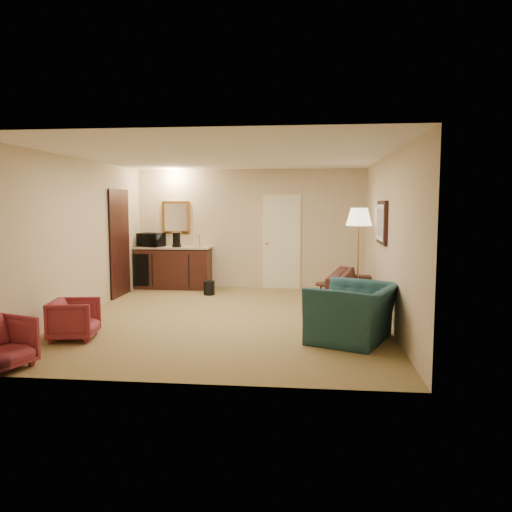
{
  "coord_description": "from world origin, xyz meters",
  "views": [
    {
      "loc": [
        1.28,
        -7.88,
        1.85
      ],
      "look_at": [
        0.4,
        0.5,
        0.97
      ],
      "focal_mm": 35.0,
      "sensor_mm": 36.0,
      "label": 1
    }
  ],
  "objects_px": {
    "floor_lamp": "(358,256)",
    "microwave": "(151,238)",
    "waste_bin": "(209,288)",
    "coffee_maker": "(177,240)",
    "wetbar_cabinet": "(174,267)",
    "teal_armchair": "(354,303)",
    "coffee_table": "(337,296)",
    "sofa": "(357,284)",
    "rose_chair_near": "(74,317)"
  },
  "relations": [
    {
      "from": "waste_bin",
      "to": "coffee_maker",
      "type": "relative_size",
      "value": 0.91
    },
    {
      "from": "wetbar_cabinet",
      "to": "sofa",
      "type": "xyz_separation_m",
      "value": [
        3.8,
        -1.78,
        -0.02
      ]
    },
    {
      "from": "rose_chair_near",
      "to": "waste_bin",
      "type": "relative_size",
      "value": 2.15
    },
    {
      "from": "wetbar_cabinet",
      "to": "coffee_table",
      "type": "distance_m",
      "value": 3.86
    },
    {
      "from": "teal_armchair",
      "to": "waste_bin",
      "type": "relative_size",
      "value": 4.17
    },
    {
      "from": "wetbar_cabinet",
      "to": "teal_armchair",
      "type": "xyz_separation_m",
      "value": [
        3.55,
        -3.88,
        0.06
      ]
    },
    {
      "from": "rose_chair_near",
      "to": "waste_bin",
      "type": "bearing_deg",
      "value": -27.98
    },
    {
      "from": "waste_bin",
      "to": "wetbar_cabinet",
      "type": "bearing_deg",
      "value": 142.15
    },
    {
      "from": "teal_armchair",
      "to": "coffee_maker",
      "type": "distance_m",
      "value": 5.13
    },
    {
      "from": "teal_armchair",
      "to": "coffee_maker",
      "type": "height_order",
      "value": "coffee_maker"
    },
    {
      "from": "wetbar_cabinet",
      "to": "rose_chair_near",
      "type": "relative_size",
      "value": 2.69
    },
    {
      "from": "wetbar_cabinet",
      "to": "coffee_maker",
      "type": "relative_size",
      "value": 5.27
    },
    {
      "from": "coffee_table",
      "to": "coffee_maker",
      "type": "xyz_separation_m",
      "value": [
        -3.35,
        1.6,
        0.86
      ]
    },
    {
      "from": "wetbar_cabinet",
      "to": "coffee_maker",
      "type": "bearing_deg",
      "value": -49.02
    },
    {
      "from": "coffee_table",
      "to": "coffee_maker",
      "type": "bearing_deg",
      "value": 154.44
    },
    {
      "from": "sofa",
      "to": "coffee_maker",
      "type": "relative_size",
      "value": 7.19
    },
    {
      "from": "wetbar_cabinet",
      "to": "sofa",
      "type": "distance_m",
      "value": 4.2
    },
    {
      "from": "sofa",
      "to": "wetbar_cabinet",
      "type": "bearing_deg",
      "value": 76.17
    },
    {
      "from": "floor_lamp",
      "to": "waste_bin",
      "type": "height_order",
      "value": "floor_lamp"
    },
    {
      "from": "wetbar_cabinet",
      "to": "coffee_table",
      "type": "bearing_deg",
      "value": -26.5
    },
    {
      "from": "coffee_table",
      "to": "teal_armchair",
      "type": "bearing_deg",
      "value": -87.35
    },
    {
      "from": "rose_chair_near",
      "to": "waste_bin",
      "type": "height_order",
      "value": "rose_chair_near"
    },
    {
      "from": "teal_armchair",
      "to": "floor_lamp",
      "type": "relative_size",
      "value": 0.66
    },
    {
      "from": "teal_armchair",
      "to": "coffee_maker",
      "type": "relative_size",
      "value": 3.8
    },
    {
      "from": "coffee_table",
      "to": "waste_bin",
      "type": "bearing_deg",
      "value": 158.38
    },
    {
      "from": "floor_lamp",
      "to": "coffee_maker",
      "type": "bearing_deg",
      "value": 162.24
    },
    {
      "from": "waste_bin",
      "to": "coffee_maker",
      "type": "distance_m",
      "value": 1.38
    },
    {
      "from": "sofa",
      "to": "rose_chair_near",
      "type": "distance_m",
      "value": 4.72
    },
    {
      "from": "floor_lamp",
      "to": "microwave",
      "type": "bearing_deg",
      "value": 163.95
    },
    {
      "from": "microwave",
      "to": "waste_bin",
      "type": "bearing_deg",
      "value": -5.06
    },
    {
      "from": "waste_bin",
      "to": "microwave",
      "type": "relative_size",
      "value": 0.53
    },
    {
      "from": "microwave",
      "to": "coffee_maker",
      "type": "relative_size",
      "value": 1.72
    },
    {
      "from": "coffee_maker",
      "to": "microwave",
      "type": "bearing_deg",
      "value": 156.67
    },
    {
      "from": "microwave",
      "to": "coffee_maker",
      "type": "height_order",
      "value": "microwave"
    },
    {
      "from": "sofa",
      "to": "teal_armchair",
      "type": "relative_size",
      "value": 1.89
    },
    {
      "from": "sofa",
      "to": "waste_bin",
      "type": "bearing_deg",
      "value": 81.04
    },
    {
      "from": "sofa",
      "to": "microwave",
      "type": "xyz_separation_m",
      "value": [
        -4.28,
        1.7,
        0.66
      ]
    },
    {
      "from": "rose_chair_near",
      "to": "waste_bin",
      "type": "distance_m",
      "value": 3.68
    },
    {
      "from": "rose_chair_near",
      "to": "floor_lamp",
      "type": "bearing_deg",
      "value": -64.21
    },
    {
      "from": "wetbar_cabinet",
      "to": "rose_chair_near",
      "type": "xyz_separation_m",
      "value": [
        -0.25,
        -4.2,
        -0.16
      ]
    },
    {
      "from": "wetbar_cabinet",
      "to": "sofa",
      "type": "bearing_deg",
      "value": -25.07
    },
    {
      "from": "wetbar_cabinet",
      "to": "sofa",
      "type": "height_order",
      "value": "wetbar_cabinet"
    },
    {
      "from": "microwave",
      "to": "coffee_maker",
      "type": "xyz_separation_m",
      "value": [
        0.58,
        -0.05,
        -0.03
      ]
    },
    {
      "from": "teal_armchair",
      "to": "microwave",
      "type": "distance_m",
      "value": 5.57
    },
    {
      "from": "wetbar_cabinet",
      "to": "rose_chair_near",
      "type": "distance_m",
      "value": 4.21
    },
    {
      "from": "wetbar_cabinet",
      "to": "waste_bin",
      "type": "height_order",
      "value": "wetbar_cabinet"
    },
    {
      "from": "rose_chair_near",
      "to": "coffee_maker",
      "type": "xyz_separation_m",
      "value": [
        0.35,
        4.08,
        0.77
      ]
    },
    {
      "from": "rose_chair_near",
      "to": "teal_armchair",
      "type": "bearing_deg",
      "value": -94.46
    },
    {
      "from": "coffee_maker",
      "to": "rose_chair_near",
      "type": "bearing_deg",
      "value": -113.81
    },
    {
      "from": "teal_armchair",
      "to": "coffee_maker",
      "type": "bearing_deg",
      "value": -114.53
    }
  ]
}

